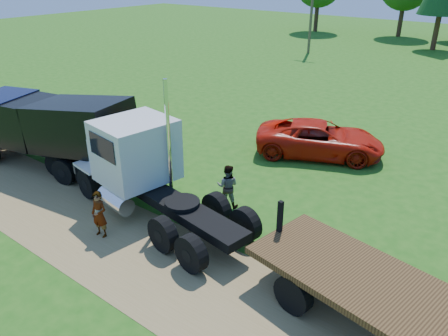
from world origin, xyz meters
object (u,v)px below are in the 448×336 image
Objects in this scene: orange_pickup at (320,139)px; navy_truck at (20,127)px; white_semi_tractor at (138,164)px; black_dump_truck at (56,128)px; flatbed_trailer at (418,317)px; spectator_a at (99,214)px.

navy_truck is at bearing 104.64° from orange_pickup.
orange_pickup is at bearing 77.99° from white_semi_tractor.
navy_truck is 1.21× the size of orange_pickup.
black_dump_truck is 1.38× the size of orange_pickup.
flatbed_trailer is (7.30, -9.56, 0.14)m from orange_pickup.
white_semi_tractor is 2.57m from spectator_a.
orange_pickup is 3.58× the size of spectator_a.
black_dump_truck reaches higher than navy_truck.
navy_truck is 14.39m from orange_pickup.
white_semi_tractor is 10.70m from flatbed_trailer.
black_dump_truck is at bearing 149.70° from spectator_a.
navy_truck is at bearing -171.43° from flatbed_trailer.
flatbed_trailer is 5.48× the size of spectator_a.
orange_pickup is (3.34, 8.75, -0.90)m from white_semi_tractor.
navy_truck is 4.31× the size of spectator_a.
flatbed_trailer is 10.22m from spectator_a.
white_semi_tractor reaches higher than spectator_a.
black_dump_truck is 0.90× the size of flatbed_trailer.
white_semi_tractor is 5.06× the size of spectator_a.
navy_truck is (-2.40, -0.41, -0.36)m from black_dump_truck.
orange_pickup is at bearing 137.39° from flatbed_trailer.
white_semi_tractor is 0.92× the size of flatbed_trailer.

